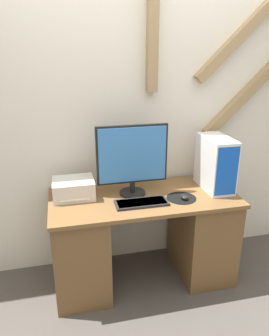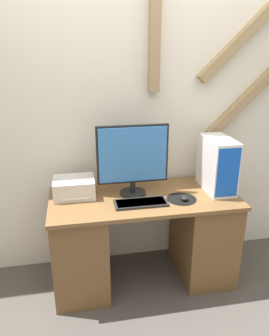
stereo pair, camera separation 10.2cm
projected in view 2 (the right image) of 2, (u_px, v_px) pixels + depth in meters
ground_plane at (152, 304)px, 2.53m from camera, size 12.00×12.00×0.00m
wall_back at (137, 112)px, 2.71m from camera, size 6.40×0.13×2.80m
desk at (144, 237)px, 2.70m from camera, size 1.47×0.66×0.77m
monitor at (133, 157)px, 2.52m from camera, size 0.56×0.21×0.56m
keyboard at (141, 203)px, 2.44m from camera, size 0.40×0.16×0.02m
mousepad at (181, 199)px, 2.52m from camera, size 0.23×0.23×0.00m
mouse at (184, 198)px, 2.49m from camera, size 0.06×0.07×0.04m
computer_tower at (217, 165)px, 2.62m from camera, size 0.20×0.39×0.43m
printer at (74, 188)px, 2.55m from camera, size 0.32×0.26×0.14m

